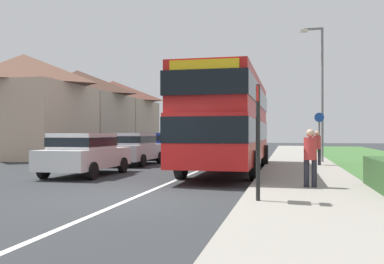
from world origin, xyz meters
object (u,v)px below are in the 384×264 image
Objects in this scene: pedestrian_at_stop at (310,155)px; cycle_route_sign at (319,136)px; parked_car_black at (189,142)px; bus_stop_sign at (258,134)px; parked_car_blue at (164,144)px; parked_car_white at (85,152)px; double_decker_bus at (229,119)px; parked_car_silver at (135,147)px; street_lamp_mid at (320,85)px; pedestrian_walking_away at (317,146)px.

cycle_route_sign is (0.85, 8.79, 0.45)m from pedestrian_at_stop.
bus_stop_sign is at bearing -72.83° from parked_car_black.
parked_car_blue is at bearing 154.47° from cycle_route_sign.
double_decker_bus is at bearing 28.10° from parked_car_white.
bus_stop_sign is at bearing -37.57° from parked_car_white.
parked_car_silver is at bearing 152.31° from double_decker_bus.
pedestrian_at_stop reaches higher than parked_car_blue.
parked_car_silver is 0.61× the size of street_lamp_mid.
bus_stop_sign is (1.69, -7.76, -0.60)m from double_decker_bus.
double_decker_bus is 5.79m from parked_car_silver.
double_decker_bus is 14.03m from parked_car_black.
pedestrian_walking_away is (8.56, 5.62, 0.11)m from parked_car_white.
pedestrian_walking_away reaches higher than parked_car_blue.
parked_car_white is at bearing -137.94° from street_lamp_mid.
cycle_route_sign is at bearing -48.25° from parked_car_black.
pedestrian_at_stop is 0.66× the size of cycle_route_sign.
pedestrian_at_stop is (2.90, -5.20, -1.17)m from double_decker_bus.
pedestrian_walking_away is (3.61, 2.97, -1.17)m from double_decker_bus.
pedestrian_at_stop is at bearing -95.50° from street_lamp_mid.
bus_stop_sign is 11.54m from cycle_route_sign.
parked_car_blue reaches higher than parked_car_white.
parked_car_silver is at bearing -162.97° from street_lamp_mid.
parked_car_black reaches higher than parked_car_silver.
parked_car_white is 8.26m from pedestrian_at_stop.
parked_car_black is (0.19, 15.79, 0.02)m from parked_car_white.
cycle_route_sign is (2.06, 11.36, -0.11)m from bus_stop_sign.
parked_car_black is 2.43× the size of pedestrian_walking_away.
parked_car_black is at bearing 107.17° from bus_stop_sign.
parked_car_black is 19.87m from pedestrian_at_stop.
pedestrian_at_stop is at bearing -17.98° from parked_car_white.
cycle_route_sign reaches higher than parked_car_silver.
double_decker_bus reaches higher than pedestrian_at_stop.
cycle_route_sign is at bearing 6.35° from parked_car_silver.
parked_car_white is 5.27m from parked_car_silver.
double_decker_bus is at bearing -140.52° from pedestrian_walking_away.
street_lamp_mid is at bearing 84.50° from pedestrian_at_stop.
double_decker_bus is at bearing -57.15° from parked_car_blue.
parked_car_black is 0.59× the size of street_lamp_mid.
parked_car_white is at bearing -90.68° from parked_car_black.
cycle_route_sign is at bearing 43.84° from double_decker_bus.
bus_stop_sign reaches higher than parked_car_blue.
street_lamp_mid reaches higher than parked_car_blue.
street_lamp_mid is (2.22, 13.11, 2.46)m from bus_stop_sign.
cycle_route_sign is 3.12m from street_lamp_mid.
parked_car_silver reaches higher than parked_car_white.
bus_stop_sign reaches higher than parked_car_black.
street_lamp_mid is (0.31, 2.39, 3.02)m from pedestrian_walking_away.
parked_car_silver is 10.52m from parked_car_black.
bus_stop_sign is (-1.92, -10.73, 0.56)m from pedestrian_walking_away.
street_lamp_mid is (8.91, 2.73, 3.12)m from parked_car_silver.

